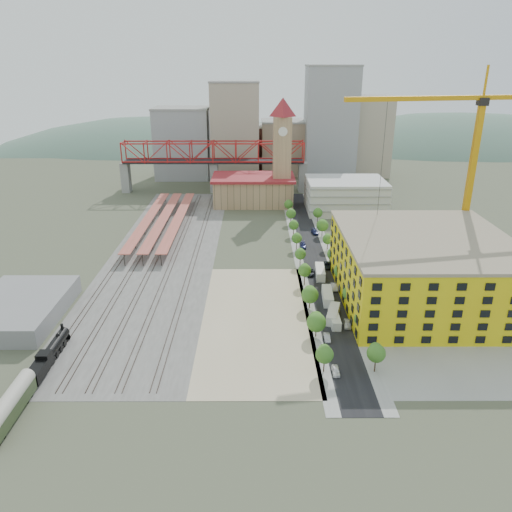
{
  "coord_description": "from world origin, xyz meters",
  "views": [
    {
      "loc": [
        -4.4,
        -146.2,
        62.67
      ],
      "look_at": [
        -4.01,
        -11.67,
        10.0
      ],
      "focal_mm": 35.0,
      "sensor_mm": 36.0,
      "label": 1
    }
  ],
  "objects_px": {
    "site_trailer_a": "(334,319)",
    "locomotive": "(50,353)",
    "clock_tower": "(282,143)",
    "construction_building": "(423,269)",
    "site_trailer_c": "(328,296)",
    "site_trailer_d": "(320,272)",
    "coach": "(9,407)",
    "site_trailer_b": "(333,314)",
    "car_0": "(336,371)",
    "tower_crane": "(464,149)"
  },
  "relations": [
    {
      "from": "construction_building",
      "to": "site_trailer_d",
      "type": "height_order",
      "value": "construction_building"
    },
    {
      "from": "construction_building",
      "to": "car_0",
      "type": "relative_size",
      "value": 12.64
    },
    {
      "from": "clock_tower",
      "to": "construction_building",
      "type": "xyz_separation_m",
      "value": [
        34.0,
        -99.99,
        -19.29
      ]
    },
    {
      "from": "site_trailer_a",
      "to": "site_trailer_d",
      "type": "distance_m",
      "value": 30.18
    },
    {
      "from": "site_trailer_a",
      "to": "site_trailer_c",
      "type": "xyz_separation_m",
      "value": [
        0.0,
        13.11,
        0.2
      ]
    },
    {
      "from": "construction_building",
      "to": "car_0",
      "type": "distance_m",
      "value": 46.77
    },
    {
      "from": "tower_crane",
      "to": "site_trailer_a",
      "type": "distance_m",
      "value": 68.36
    },
    {
      "from": "site_trailer_b",
      "to": "site_trailer_c",
      "type": "relative_size",
      "value": 0.94
    },
    {
      "from": "site_trailer_c",
      "to": "site_trailer_d",
      "type": "distance_m",
      "value": 17.07
    },
    {
      "from": "site_trailer_b",
      "to": "coach",
      "type": "bearing_deg",
      "value": -133.76
    },
    {
      "from": "site_trailer_a",
      "to": "site_trailer_c",
      "type": "relative_size",
      "value": 0.86
    },
    {
      "from": "coach",
      "to": "tower_crane",
      "type": "xyz_separation_m",
      "value": [
        108.59,
        75.43,
        35.18
      ]
    },
    {
      "from": "site_trailer_a",
      "to": "clock_tower",
      "type": "bearing_deg",
      "value": 94.58
    },
    {
      "from": "clock_tower",
      "to": "site_trailer_d",
      "type": "relative_size",
      "value": 5.1
    },
    {
      "from": "site_trailer_d",
      "to": "locomotive",
      "type": "bearing_deg",
      "value": -140.87
    },
    {
      "from": "tower_crane",
      "to": "site_trailer_a",
      "type": "xyz_separation_m",
      "value": [
        -42.59,
        -38.69,
        -36.91
      ]
    },
    {
      "from": "site_trailer_a",
      "to": "locomotive",
      "type": "bearing_deg",
      "value": -165.08
    },
    {
      "from": "tower_crane",
      "to": "site_trailer_a",
      "type": "height_order",
      "value": "tower_crane"
    },
    {
      "from": "site_trailer_a",
      "to": "site_trailer_c",
      "type": "bearing_deg",
      "value": 90.56
    },
    {
      "from": "site_trailer_d",
      "to": "tower_crane",
      "type": "bearing_deg",
      "value": 14.93
    },
    {
      "from": "coach",
      "to": "site_trailer_d",
      "type": "height_order",
      "value": "coach"
    },
    {
      "from": "car_0",
      "to": "tower_crane",
      "type": "bearing_deg",
      "value": 54.55
    },
    {
      "from": "clock_tower",
      "to": "tower_crane",
      "type": "xyz_separation_m",
      "value": [
        50.59,
        -74.92,
        9.4
      ]
    },
    {
      "from": "site_trailer_d",
      "to": "car_0",
      "type": "bearing_deg",
      "value": -89.66
    },
    {
      "from": "coach",
      "to": "car_0",
      "type": "height_order",
      "value": "coach"
    },
    {
      "from": "clock_tower",
      "to": "site_trailer_b",
      "type": "relative_size",
      "value": 5.44
    },
    {
      "from": "clock_tower",
      "to": "site_trailer_c",
      "type": "relative_size",
      "value": 5.12
    },
    {
      "from": "tower_crane",
      "to": "site_trailer_b",
      "type": "relative_size",
      "value": 6.46
    },
    {
      "from": "clock_tower",
      "to": "site_trailer_a",
      "type": "relative_size",
      "value": 5.98
    },
    {
      "from": "construction_building",
      "to": "site_trailer_d",
      "type": "distance_m",
      "value": 31.85
    },
    {
      "from": "clock_tower",
      "to": "coach",
      "type": "height_order",
      "value": "clock_tower"
    },
    {
      "from": "site_trailer_c",
      "to": "site_trailer_a",
      "type": "bearing_deg",
      "value": -86.41
    },
    {
      "from": "site_trailer_a",
      "to": "site_trailer_d",
      "type": "relative_size",
      "value": 0.85
    },
    {
      "from": "construction_building",
      "to": "locomotive",
      "type": "xyz_separation_m",
      "value": [
        -92.0,
        -30.52,
        -7.45
      ]
    },
    {
      "from": "clock_tower",
      "to": "car_0",
      "type": "xyz_separation_m",
      "value": [
        5.0,
        -135.64,
        -28.01
      ]
    },
    {
      "from": "coach",
      "to": "site_trailer_c",
      "type": "xyz_separation_m",
      "value": [
        66.0,
        49.85,
        -1.53
      ]
    },
    {
      "from": "clock_tower",
      "to": "locomotive",
      "type": "height_order",
      "value": "clock_tower"
    },
    {
      "from": "locomotive",
      "to": "construction_building",
      "type": "bearing_deg",
      "value": 18.36
    },
    {
      "from": "coach",
      "to": "site_trailer_b",
      "type": "height_order",
      "value": "coach"
    },
    {
      "from": "site_trailer_b",
      "to": "site_trailer_c",
      "type": "distance_m",
      "value": 10.48
    },
    {
      "from": "clock_tower",
      "to": "site_trailer_d",
      "type": "bearing_deg",
      "value": -84.52
    },
    {
      "from": "site_trailer_b",
      "to": "car_0",
      "type": "xyz_separation_m",
      "value": [
        -3.0,
        -24.65,
        -0.63
      ]
    },
    {
      "from": "site_trailer_c",
      "to": "car_0",
      "type": "distance_m",
      "value": 35.26
    },
    {
      "from": "clock_tower",
      "to": "construction_building",
      "type": "distance_m",
      "value": 107.36
    },
    {
      "from": "locomotive",
      "to": "site_trailer_a",
      "type": "distance_m",
      "value": 68.14
    },
    {
      "from": "tower_crane",
      "to": "construction_building",
      "type": "bearing_deg",
      "value": -123.5
    },
    {
      "from": "tower_crane",
      "to": "car_0",
      "type": "relative_size",
      "value": 15.42
    },
    {
      "from": "locomotive",
      "to": "tower_crane",
      "type": "distance_m",
      "value": 127.24
    },
    {
      "from": "tower_crane",
      "to": "car_0",
      "type": "bearing_deg",
      "value": -126.91
    },
    {
      "from": "coach",
      "to": "site_trailer_b",
      "type": "bearing_deg",
      "value": 30.82
    }
  ]
}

